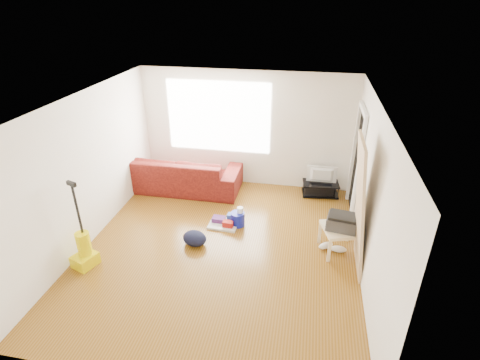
% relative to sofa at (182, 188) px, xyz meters
% --- Properties ---
extents(room, '(4.51, 5.01, 2.51)m').
position_rel_sofa_xyz_m(room, '(1.41, -1.80, 1.25)').
color(room, '#633B0A').
rests_on(room, ground).
extents(sofa, '(2.56, 1.00, 0.75)m').
position_rel_sofa_xyz_m(sofa, '(0.00, 0.00, 0.00)').
color(sofa, black).
rests_on(sofa, ground).
extents(tv_stand, '(0.78, 0.50, 0.28)m').
position_rel_sofa_xyz_m(tv_stand, '(2.98, 0.27, 0.15)').
color(tv_stand, black).
rests_on(tv_stand, ground).
extents(tv, '(0.62, 0.08, 0.36)m').
position_rel_sofa_xyz_m(tv, '(2.98, 0.27, 0.46)').
color(tv, black).
rests_on(tv, tv_stand).
extents(side_table, '(0.69, 0.69, 0.45)m').
position_rel_sofa_xyz_m(side_table, '(3.28, -1.62, 0.38)').
color(side_table, '#C3B291').
rests_on(side_table, ground).
extents(printer, '(0.52, 0.43, 0.25)m').
position_rel_sofa_xyz_m(printer, '(3.28, -1.62, 0.57)').
color(printer, '#323134').
rests_on(printer, side_table).
extents(bucket, '(0.31, 0.31, 0.26)m').
position_rel_sofa_xyz_m(bucket, '(1.48, -1.19, 0.00)').
color(bucket, '#101899').
rests_on(bucket, ground).
extents(toilet_paper, '(0.11, 0.11, 0.10)m').
position_rel_sofa_xyz_m(toilet_paper, '(1.52, -1.16, 0.18)').
color(toilet_paper, white).
rests_on(toilet_paper, bucket).
extents(cleaning_tray, '(0.54, 0.44, 0.19)m').
position_rel_sofa_xyz_m(cleaning_tray, '(1.24, -1.23, 0.06)').
color(cleaning_tray, silver).
rests_on(cleaning_tray, ground).
extents(backpack, '(0.52, 0.47, 0.24)m').
position_rel_sofa_xyz_m(backpack, '(0.87, -1.90, 0.00)').
color(backpack, black).
rests_on(backpack, ground).
extents(sneakers, '(0.48, 0.25, 0.11)m').
position_rel_sofa_xyz_m(sneakers, '(3.18, -1.63, 0.06)').
color(sneakers, white).
rests_on(sneakers, ground).
extents(vacuum, '(0.40, 0.43, 1.45)m').
position_rel_sofa_xyz_m(vacuum, '(-0.67, -2.73, 0.27)').
color(vacuum, '#E0CE00').
rests_on(vacuum, ground).
extents(door_panel, '(0.26, 0.85, 2.12)m').
position_rel_sofa_xyz_m(door_panel, '(3.46, -1.97, 0.00)').
color(door_panel, tan).
rests_on(door_panel, ground).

